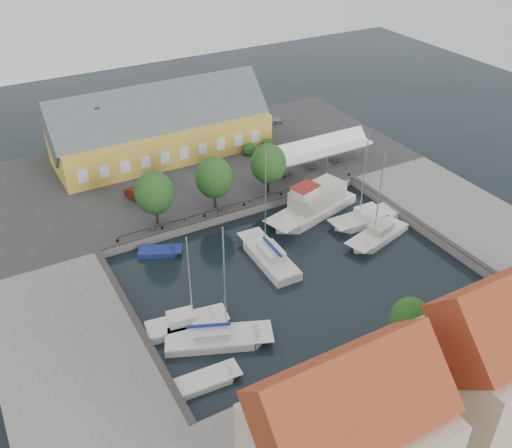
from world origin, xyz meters
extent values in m
plane|color=black|center=(0.00, 0.00, 0.00)|extent=(140.00, 140.00, 0.00)
cube|color=#2D2D30|center=(0.00, 23.00, 0.50)|extent=(56.00, 26.00, 1.00)
cube|color=slate|center=(-22.00, -2.00, 0.50)|extent=(12.00, 24.00, 1.00)
cube|color=slate|center=(22.00, -2.00, 0.50)|extent=(12.00, 24.00, 1.00)
cube|color=slate|center=(0.00, -21.00, 0.50)|extent=(56.00, 14.00, 1.00)
cube|color=#383533|center=(0.00, 10.30, 1.06)|extent=(56.00, 0.60, 0.12)
cube|color=#383533|center=(-16.30, -2.00, 1.06)|extent=(0.60, 24.00, 0.12)
cube|color=#383533|center=(16.30, -2.00, 1.06)|extent=(0.60, 24.00, 0.12)
cylinder|color=black|center=(-14.00, 10.60, 1.20)|extent=(0.24, 0.24, 0.40)
cylinder|color=black|center=(-9.00, 10.60, 1.20)|extent=(0.24, 0.24, 0.40)
cylinder|color=black|center=(-4.00, 10.60, 1.20)|extent=(0.24, 0.24, 0.40)
cylinder|color=black|center=(1.00, 10.60, 1.20)|extent=(0.24, 0.24, 0.40)
cylinder|color=black|center=(6.00, 10.60, 1.20)|extent=(0.24, 0.24, 0.40)
cylinder|color=black|center=(11.00, 10.60, 1.20)|extent=(0.24, 0.24, 0.40)
cylinder|color=black|center=(16.00, 10.60, 1.20)|extent=(0.24, 0.24, 0.40)
cube|color=gold|center=(-2.00, 28.00, 3.25)|extent=(28.00, 10.00, 4.50)
cube|color=#474C51|center=(-2.00, 28.00, 6.75)|extent=(28.56, 7.60, 7.60)
cube|color=gold|center=(-12.00, 34.00, 2.75)|extent=(6.00, 6.00, 3.50)
cube|color=brown|center=(-10.00, 28.00, 8.60)|extent=(0.60, 0.60, 1.20)
cube|color=white|center=(14.00, 14.50, 3.70)|extent=(14.00, 4.00, 0.25)
cylinder|color=silver|center=(8.00, 12.70, 2.35)|extent=(0.10, 0.10, 2.70)
cylinder|color=silver|center=(8.00, 16.30, 2.35)|extent=(0.10, 0.10, 2.70)
cylinder|color=silver|center=(14.00, 12.70, 2.35)|extent=(0.10, 0.10, 2.70)
cylinder|color=silver|center=(14.00, 16.30, 2.35)|extent=(0.10, 0.10, 2.70)
cylinder|color=silver|center=(20.00, 12.70, 2.35)|extent=(0.10, 0.10, 2.70)
cylinder|color=silver|center=(20.00, 16.30, 2.35)|extent=(0.10, 0.10, 2.70)
cylinder|color=black|center=(-9.00, 12.00, 2.05)|extent=(0.30, 0.30, 2.10)
ellipsoid|color=#1B4418|center=(-9.00, 12.00, 4.88)|extent=(4.20, 4.20, 4.83)
cylinder|color=black|center=(-2.00, 12.00, 2.05)|extent=(0.30, 0.30, 2.10)
ellipsoid|color=#1B4418|center=(-2.00, 12.00, 4.88)|extent=(4.20, 4.20, 4.83)
cylinder|color=black|center=(5.00, 12.00, 2.05)|extent=(0.30, 0.30, 2.10)
ellipsoid|color=#1B4418|center=(5.00, 12.00, 4.88)|extent=(4.20, 4.20, 4.83)
imported|color=#9C9EA3|center=(15.57, 29.94, 1.66)|extent=(4.09, 2.27, 1.32)
imported|color=#531E13|center=(-8.93, 17.54, 1.72)|extent=(2.95, 4.60, 1.43)
cube|color=silver|center=(-1.11, 0.72, 0.15)|extent=(3.03, 7.54, 1.50)
cube|color=silver|center=(-1.08, 1.66, 0.94)|extent=(2.96, 9.03, 0.08)
cube|color=silver|center=(-1.10, 0.91, 1.40)|extent=(1.99, 3.04, 0.90)
cylinder|color=silver|center=(-1.06, 2.22, 6.49)|extent=(0.12, 0.12, 11.19)
cube|color=navy|center=(-1.11, 0.72, 2.15)|extent=(0.34, 3.73, 0.22)
cube|color=silver|center=(8.63, 6.94, 0.10)|extent=(10.48, 6.11, 1.80)
cube|color=silver|center=(7.44, 6.63, 1.04)|extent=(12.35, 6.47, 0.08)
cube|color=#B9B6A6|center=(8.63, 6.94, 2.10)|extent=(7.36, 4.78, 2.20)
cube|color=silver|center=(6.48, 6.37, 3.50)|extent=(3.14, 2.66, 1.20)
cube|color=maroon|center=(6.48, 6.37, 4.15)|extent=(3.41, 2.83, 0.10)
cube|color=silver|center=(12.67, 2.49, 0.05)|extent=(6.66, 2.90, 1.30)
cube|color=silver|center=(11.84, 2.51, 0.74)|extent=(7.98, 2.81, 0.08)
cube|color=silver|center=(12.51, 2.50, 1.20)|extent=(2.68, 1.94, 0.90)
cylinder|color=silver|center=(11.35, 2.52, 5.87)|extent=(0.12, 0.12, 10.33)
cube|color=silver|center=(11.79, -0.76, 0.05)|extent=(7.10, 4.38, 1.30)
cube|color=silver|center=(10.99, -0.97, 0.74)|extent=(8.34, 4.62, 0.08)
cube|color=#B9B6A6|center=(11.63, -0.80, 1.20)|extent=(3.04, 2.50, 0.90)
cylinder|color=silver|center=(10.51, -1.10, 5.66)|extent=(0.12, 0.12, 9.91)
cube|color=silver|center=(-12.92, -3.46, 0.05)|extent=(6.17, 3.25, 1.30)
cube|color=silver|center=(-12.19, -3.57, 0.74)|extent=(7.31, 3.34, 0.08)
cube|color=silver|center=(-12.77, -3.48, 1.20)|extent=(2.57, 1.96, 0.90)
cylinder|color=silver|center=(-11.76, -3.64, 5.06)|extent=(0.12, 0.12, 8.72)
cube|color=silver|center=(-11.41, -6.26, 0.05)|extent=(7.99, 5.51, 1.30)
cube|color=silver|center=(-10.55, -6.62, 0.74)|extent=(9.32, 5.98, 0.08)
cube|color=silver|center=(-11.23, -6.33, 1.20)|extent=(3.50, 2.94, 0.90)
cylinder|color=silver|center=(-10.03, -6.83, 6.19)|extent=(0.12, 0.12, 10.98)
cube|color=navy|center=(-11.41, -6.26, 1.95)|extent=(3.53, 1.64, 0.22)
cube|color=silver|center=(-13.81, -10.10, 0.05)|extent=(4.38, 2.28, 0.90)
cube|color=silver|center=(-13.28, -10.13, 0.54)|extent=(5.23, 2.25, 0.08)
cube|color=navy|center=(-10.73, 8.18, 0.05)|extent=(4.14, 3.23, 0.80)
cube|color=navy|center=(-10.31, 7.99, 0.49)|extent=(4.79, 3.47, 0.08)
cube|color=#A73F24|center=(-10.00, -23.00, 9.25)|extent=(11.33, 6.50, 6.50)
cube|color=brown|center=(-12.75, -23.00, 10.90)|extent=(0.70, 0.70, 1.00)
cube|color=brown|center=(-7.80, -23.00, 10.80)|extent=(0.60, 0.60, 0.80)
cube|color=beige|center=(4.00, -23.00, 4.75)|extent=(12.00, 8.00, 7.50)
cube|color=brown|center=(1.00, -23.00, 11.40)|extent=(0.70, 0.70, 1.00)
camera|label=1|loc=(-25.16, -39.01, 35.06)|focal=40.00mm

